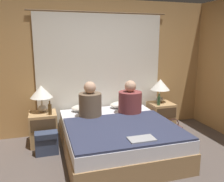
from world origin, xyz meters
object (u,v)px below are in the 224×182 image
nightstand_left (44,128)px  person_right_in_bed (130,101)px  beer_bottle_on_right_stand (159,101)px  lamp_right (160,86)px  pillow_left (85,108)px  laptop_on_bed (142,139)px  handbag_on_floor (173,132)px  bed (117,138)px  backpack_on_floor (47,142)px  person_left_in_bed (90,103)px  lamp_left (41,93)px  pillow_right (123,105)px  beer_bottle_on_left_stand (50,109)px  nightstand_right (161,117)px

nightstand_left → person_right_in_bed: (1.48, -0.25, 0.44)m
beer_bottle_on_right_stand → lamp_right: bearing=57.8°
beer_bottle_on_right_stand → pillow_left: bearing=169.5°
laptop_on_bed → handbag_on_floor: 1.52m
bed → backpack_on_floor: 1.11m
person_left_in_bed → laptop_on_bed: (0.42, -1.17, -0.20)m
lamp_right → beer_bottle_on_right_stand: size_ratio=2.05×
beer_bottle_on_right_stand → lamp_left: bearing=174.6°
beer_bottle_on_right_stand → bed: bearing=-151.9°
pillow_right → lamp_right: bearing=-3.9°
bed → pillow_left: (-0.36, 0.78, 0.31)m
person_right_in_bed → laptop_on_bed: size_ratio=1.73×
nightstand_left → lamp_left: lamp_left is taller
beer_bottle_on_left_stand → backpack_on_floor: (-0.09, -0.28, -0.45)m
lamp_right → laptop_on_bed: size_ratio=1.35×
beer_bottle_on_right_stand → backpack_on_floor: bearing=-172.3°
nightstand_left → beer_bottle_on_left_stand: size_ratio=2.33×
lamp_left → laptop_on_bed: (1.19, -1.49, -0.36)m
nightstand_left → beer_bottle_on_left_stand: bearing=-45.7°
nightstand_right → laptop_on_bed: size_ratio=1.63×
lamp_left → handbag_on_floor: size_ratio=1.25×
lamp_left → person_left_in_bed: person_left_in_bed is taller
lamp_right → beer_bottle_on_left_stand: (-2.11, -0.20, -0.23)m
pillow_left → laptop_on_bed: pillow_left is taller
lamp_left → person_left_in_bed: 0.85m
person_right_in_bed → pillow_right: bearing=90.1°
beer_bottle_on_right_stand → laptop_on_bed: (-0.92, -1.29, -0.11)m
person_right_in_bed → laptop_on_bed: person_right_in_bed is taller
bed → backpack_on_floor: bed is taller
person_left_in_bed → handbag_on_floor: 1.62m
bed → beer_bottle_on_left_stand: 1.20m
person_right_in_bed → backpack_on_floor: size_ratio=1.63×
nightstand_left → nightstand_right: 2.23m
person_right_in_bed → person_left_in_bed: bearing=180.0°
handbag_on_floor → bed: bearing=-168.7°
nightstand_left → beer_bottle_on_left_stand: 0.41m
pillow_right → laptop_on_bed: 1.57m
nightstand_right → backpack_on_floor: 2.24m
pillow_right → pillow_left: bearing=180.0°
pillow_left → beer_bottle_on_left_stand: bearing=-158.4°
bed → handbag_on_floor: bearing=11.3°
bed → lamp_left: (-1.12, 0.73, 0.64)m
pillow_left → bed: bearing=-64.9°
nightstand_left → handbag_on_floor: bearing=-10.6°
beer_bottle_on_right_stand → pillow_right: bearing=158.2°
bed → nightstand_right: nightstand_right is taller
nightstand_right → laptop_on_bed: nightstand_right is taller
nightstand_right → handbag_on_floor: nightstand_right is taller
nightstand_left → person_left_in_bed: (0.77, -0.25, 0.45)m
lamp_right → person_right_in_bed: size_ratio=0.78×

